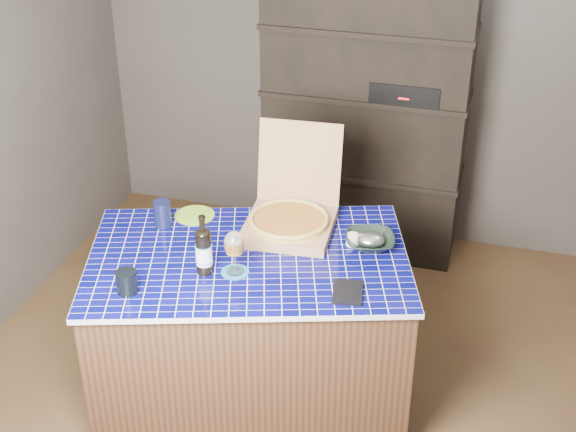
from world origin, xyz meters
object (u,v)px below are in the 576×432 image
(mead_bottle, at_px, (204,251))
(dvd_case, at_px, (348,292))
(bowl, at_px, (370,241))
(kitchen_island, at_px, (250,326))
(pizza_box, at_px, (290,217))
(wine_glass, at_px, (234,245))

(mead_bottle, relative_size, dvd_case, 1.62)
(dvd_case, relative_size, bowl, 0.77)
(dvd_case, bearing_deg, kitchen_island, 152.76)
(bowl, bearing_deg, pizza_box, 171.80)
(pizza_box, xyz_separation_m, dvd_case, (0.39, -0.46, -0.06))
(mead_bottle, height_order, wine_glass, mead_bottle)
(wine_glass, bearing_deg, pizza_box, 73.99)
(kitchen_island, relative_size, dvd_case, 9.48)
(dvd_case, xyz_separation_m, bowl, (0.02, 0.40, 0.02))
(kitchen_island, distance_m, pizza_box, 0.56)
(mead_bottle, relative_size, bowl, 1.25)
(kitchen_island, distance_m, wine_glass, 0.56)
(kitchen_island, xyz_separation_m, pizza_box, (0.11, 0.30, 0.46))
(dvd_case, height_order, bowl, bowl)
(pizza_box, relative_size, bowl, 2.33)
(wine_glass, relative_size, dvd_case, 1.15)
(pizza_box, xyz_separation_m, wine_glass, (-0.13, -0.44, 0.08))
(mead_bottle, height_order, dvd_case, mead_bottle)
(mead_bottle, height_order, bowl, mead_bottle)
(kitchen_island, relative_size, pizza_box, 3.14)
(pizza_box, bearing_deg, wine_glass, -109.88)
(kitchen_island, bearing_deg, pizza_box, 51.22)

